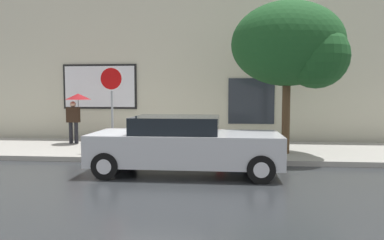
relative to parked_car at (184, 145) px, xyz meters
The scene contains 8 objects.
ground_plane 1.03m from the parked_car, behind, with size 60.00×60.00×0.00m, color #282B2D.
sidewalk 3.25m from the parked_car, 103.27° to the left, with size 20.00×4.00×0.15m, color gray.
building_facade 6.28m from the parked_car, 97.66° to the left, with size 20.00×0.67×7.00m.
parked_car is the anchor object (origin of this frame).
fire_hydrant 2.10m from the parked_car, 65.45° to the left, with size 0.30×0.44×0.78m.
pedestrian_with_umbrella 5.90m from the parked_car, 139.62° to the left, with size 0.93×0.93×1.85m.
street_tree 4.65m from the parked_car, 36.75° to the left, with size 3.40×2.89×4.63m.
stop_sign 3.42m from the parked_car, 142.25° to the left, with size 0.76×0.10×2.69m.
Camera 1 is at (1.79, -8.89, 2.02)m, focal length 33.22 mm.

